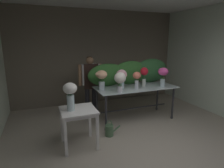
# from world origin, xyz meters

# --- Properties ---
(ground_plane) EXTENTS (8.09, 8.09, 0.00)m
(ground_plane) POSITION_xyz_m (0.00, 1.84, 0.00)
(ground_plane) COLOR #9E9384
(wall_back) EXTENTS (5.48, 0.12, 2.94)m
(wall_back) POSITION_xyz_m (0.00, 3.68, 1.47)
(wall_back) COLOR #706656
(wall_back) RESTS_ON ground
(wall_right) EXTENTS (0.12, 3.80, 2.94)m
(wall_right) POSITION_xyz_m (2.74, 1.84, 1.47)
(wall_right) COLOR silver
(wall_right) RESTS_ON ground
(display_table_glass) EXTENTS (2.02, 0.89, 0.87)m
(display_table_glass) POSITION_xyz_m (0.42, 1.86, 0.73)
(display_table_glass) COLOR silver
(display_table_glass) RESTS_ON ground
(side_table_white) EXTENTS (0.65, 0.63, 0.74)m
(side_table_white) POSITION_xyz_m (-1.18, 1.11, 0.64)
(side_table_white) COLOR white
(side_table_white) RESTS_ON ground
(florist) EXTENTS (0.63, 0.24, 1.59)m
(florist) POSITION_xyz_m (-0.55, 2.57, 0.99)
(florist) COLOR #232328
(florist) RESTS_ON ground
(foliage_backdrop) EXTENTS (2.29, 0.30, 0.65)m
(foliage_backdrop) POSITION_xyz_m (0.50, 2.18, 1.17)
(foliage_backdrop) COLOR #2D6028
(foliage_backdrop) RESTS_ON display_table_glass
(vase_blush_anemones) EXTENTS (0.27, 0.25, 0.46)m
(vase_blush_anemones) POSITION_xyz_m (0.03, 1.84, 1.15)
(vase_blush_anemones) COLOR silver
(vase_blush_anemones) RESTS_ON display_table_glass
(vase_crimson_freesia) EXTENTS (0.21, 0.20, 0.48)m
(vase_crimson_freesia) POSITION_xyz_m (0.64, 1.82, 1.18)
(vase_crimson_freesia) COLOR silver
(vase_crimson_freesia) RESTS_ON display_table_glass
(vase_ivory_hydrangea) EXTENTS (0.26, 0.26, 0.45)m
(vase_ivory_hydrangea) POSITION_xyz_m (-0.15, 1.52, 1.16)
(vase_ivory_hydrangea) COLOR silver
(vase_ivory_hydrangea) RESTS_ON display_table_glass
(vase_fuchsia_lilies) EXTENTS (0.26, 0.25, 0.48)m
(vase_fuchsia_lilies) POSITION_xyz_m (1.05, 1.62, 1.18)
(vase_fuchsia_lilies) COLOR silver
(vase_fuchsia_lilies) RESTS_ON display_table_glass
(vase_peach_peonies) EXTENTS (0.29, 0.26, 0.47)m
(vase_peach_peonies) POSITION_xyz_m (-0.47, 1.86, 1.15)
(vase_peach_peonies) COLOR silver
(vase_peach_peonies) RESTS_ON display_table_glass
(vase_coral_roses) EXTENTS (0.21, 0.19, 0.41)m
(vase_coral_roses) POSITION_xyz_m (0.35, 1.67, 1.13)
(vase_coral_roses) COLOR silver
(vase_coral_roses) RESTS_ON display_table_glass
(vase_white_roses_tall) EXTENTS (0.25, 0.25, 0.52)m
(vase_white_roses_tall) POSITION_xyz_m (-1.31, 1.11, 1.05)
(vase_white_roses_tall) COLOR silver
(vase_white_roses_tall) RESTS_ON side_table_white
(watering_can) EXTENTS (0.35, 0.18, 0.34)m
(watering_can) POSITION_xyz_m (-0.50, 1.26, 0.13)
(watering_can) COLOR #4C704C
(watering_can) RESTS_ON ground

